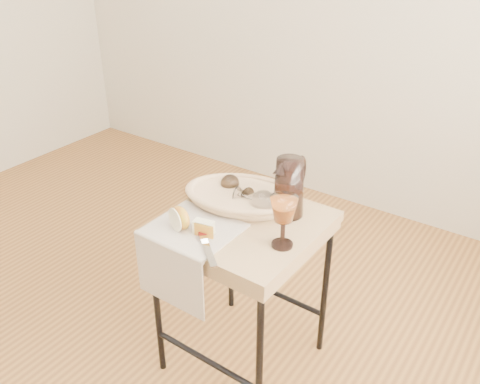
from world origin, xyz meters
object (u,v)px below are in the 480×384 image
Objects in this scene: apple_half at (181,218)px; table_knife at (205,240)px; tea_towel at (194,229)px; pitcher at (289,187)px; side_table at (243,294)px; wine_goblet at (283,222)px; goblet_lying_b at (252,198)px; goblet_lying_a at (237,188)px; bread_basket at (242,198)px.

table_knife is at bearing 8.11° from apple_half.
pitcher is (0.21, 0.27, 0.10)m from tea_towel.
table_knife is (-0.02, -0.19, 0.34)m from side_table.
side_table is 2.61× the size of table_knife.
pitcher is 0.38m from apple_half.
wine_goblet reaches higher than apple_half.
side_table is 3.65× the size of wine_goblet.
goblet_lying_b is (-0.01, 0.07, 0.38)m from side_table.
goblet_lying_a is at bearing 150.79° from wine_goblet.
goblet_lying_b is 0.26m from table_knife.
tea_towel is 0.32m from wine_goblet.
pitcher is (0.10, 0.12, 0.43)m from side_table.
wine_goblet is (0.29, 0.09, 0.09)m from tea_towel.
side_table is 5.63× the size of goblet_lying_a.
pitcher is at bearing 52.97° from tea_towel.
side_table is at bearing -86.06° from goblet_lying_b.
pitcher is 0.20m from wine_goblet.
goblet_lying_b is (0.09, 0.21, 0.05)m from tea_towel.
bread_basket is at bearing 94.10° from apple_half.
bread_basket reaches higher than side_table.
apple_half reaches higher than goblet_lying_a.
goblet_lying_a is 0.46× the size of pitcher.
tea_towel is at bearing -125.75° from side_table.
goblet_lying_b is 0.53× the size of table_knife.
wine_goblet is 0.34m from apple_half.
apple_half is (-0.24, -0.29, -0.06)m from pitcher.
wine_goblet is at bearing -36.34° from goblet_lying_b.
side_table is at bearing -71.00° from bread_basket.
goblet_lying_a is 0.27m from apple_half.
side_table is at bearing 124.40° from table_knife.
pitcher reaches higher than goblet_lying_b.
goblet_lying_a is 0.46× the size of table_knife.
pitcher is at bearing 50.57° from side_table.
apple_half is (-0.04, -0.27, -0.00)m from goblet_lying_a.
tea_towel is at bearing -168.98° from table_knife.
side_table is 4.92× the size of goblet_lying_b.
apple_half reaches higher than table_knife.
wine_goblet is at bearing 168.63° from goblet_lying_a.
wine_goblet is at bearing -16.26° from side_table.
goblet_lying_a is 0.10m from goblet_lying_b.
goblet_lying_a reaches higher than table_knife.
goblet_lying_a reaches higher than tea_towel.
goblet_lying_b reaches higher than table_knife.
wine_goblet is at bearing 17.42° from tea_towel.
side_table is 0.43m from apple_half.
goblet_lying_b is at bearing 128.13° from table_knife.
goblet_lying_b is at bearing 148.44° from wine_goblet.
goblet_lying_a is at bearing 135.84° from bread_basket.
apple_half is at bearing -160.94° from wine_goblet.
side_table is at bearing 151.12° from goblet_lying_a.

